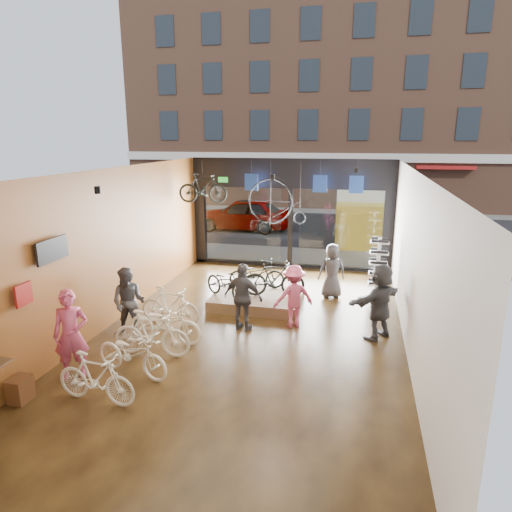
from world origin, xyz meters
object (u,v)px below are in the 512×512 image
(hung_bike, at_px, (203,188))
(display_bike_mid, at_px, (274,279))
(display_bike_right, at_px, (257,274))
(street_car, at_px, (243,214))
(sunglasses_rack, at_px, (378,268))
(customer_2, at_px, (243,297))
(floor_bike_3, at_px, (152,334))
(penny_farthing, at_px, (280,203))
(floor_bike_5, at_px, (170,306))
(customer_4, at_px, (332,271))
(box_truck, at_px, (364,210))
(floor_bike_2, at_px, (132,354))
(display_bike_left, at_px, (226,283))
(customer_5, at_px, (380,301))
(customer_0, at_px, (71,335))
(customer_3, at_px, (293,296))
(display_platform, at_px, (257,300))
(floor_bike_4, at_px, (165,323))
(floor_bike_1, at_px, (96,378))
(customer_1, at_px, (129,302))

(hung_bike, bearing_deg, display_bike_mid, -132.82)
(display_bike_right, bearing_deg, street_car, 5.49)
(sunglasses_rack, bearing_deg, customer_2, -134.92)
(sunglasses_rack, bearing_deg, floor_bike_3, -133.29)
(floor_bike_3, height_order, penny_farthing, penny_farthing)
(display_bike_mid, bearing_deg, floor_bike_5, 117.17)
(penny_farthing, bearing_deg, customer_4, -36.46)
(box_truck, relative_size, floor_bike_2, 4.12)
(floor_bike_2, height_order, customer_4, customer_4)
(display_bike_left, relative_size, customer_5, 0.90)
(floor_bike_2, relative_size, customer_0, 0.95)
(floor_bike_2, distance_m, customer_3, 4.09)
(floor_bike_2, bearing_deg, display_bike_right, -1.80)
(display_bike_left, xyz_separation_m, customer_4, (2.69, 1.57, 0.07))
(street_car, xyz_separation_m, floor_bike_5, (1.18, -11.80, -0.32))
(display_bike_right, relative_size, customer_4, 0.99)
(display_bike_right, bearing_deg, sunglasses_rack, -88.57)
(floor_bike_2, height_order, sunglasses_rack, sunglasses_rack)
(customer_4, bearing_deg, display_platform, 14.31)
(display_bike_mid, bearing_deg, penny_farthing, -3.16)
(customer_2, bearing_deg, display_bike_left, -47.37)
(display_platform, relative_size, hung_bike, 1.52)
(customer_0, relative_size, customer_2, 1.07)
(floor_bike_4, height_order, customer_3, customer_3)
(penny_farthing, xyz_separation_m, hung_bike, (-2.46, -0.17, 0.43))
(customer_3, bearing_deg, display_platform, -74.04)
(display_bike_mid, relative_size, penny_farthing, 0.94)
(floor_bike_1, relative_size, penny_farthing, 0.87)
(floor_bike_3, relative_size, penny_farthing, 0.95)
(floor_bike_3, height_order, floor_bike_4, floor_bike_3)
(street_car, bearing_deg, penny_farthing, 22.56)
(hung_bike, bearing_deg, customer_4, -108.51)
(customer_3, bearing_deg, display_bike_mid, -87.58)
(display_bike_mid, bearing_deg, customer_4, -62.88)
(display_bike_left, height_order, display_bike_right, display_bike_left)
(street_car, xyz_separation_m, customer_1, (0.56, -12.67, 0.02))
(street_car, height_order, display_bike_mid, street_car)
(display_bike_mid, relative_size, customer_4, 1.06)
(floor_bike_1, height_order, customer_2, customer_2)
(floor_bike_3, xyz_separation_m, display_bike_left, (0.75, 2.99, 0.21))
(floor_bike_1, xyz_separation_m, floor_bike_3, (0.17, 1.84, 0.04))
(floor_bike_4, distance_m, customer_0, 2.17)
(box_truck, bearing_deg, customer_3, -99.09)
(sunglasses_rack, bearing_deg, box_truck, 94.35)
(floor_bike_1, relative_size, customer_0, 0.87)
(display_bike_right, height_order, customer_5, customer_5)
(customer_0, bearing_deg, floor_bike_3, 24.41)
(customer_4, height_order, customer_5, customer_5)
(display_platform, height_order, customer_2, customer_2)
(floor_bike_4, bearing_deg, display_bike_mid, -33.96)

